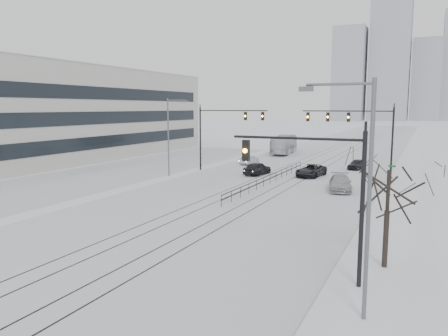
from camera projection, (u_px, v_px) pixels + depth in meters
ground at (45, 292)px, 19.05m from camera, size 500.00×500.00×0.00m
road at (329, 156)px, 72.89m from camera, size 22.00×260.00×0.02m
sidewalk_east at (417, 159)px, 67.23m from camera, size 5.00×260.00×0.16m
curb at (400, 158)px, 68.26m from camera, size 0.10×260.00×0.12m
parking_strip at (141, 167)px, 58.84m from camera, size 14.00×60.00×0.03m
tram_rails at (296, 171)px, 54.94m from camera, size 5.30×180.00×0.01m
office_building at (41, 114)px, 65.40m from camera, size 20.20×62.20×14.11m
skyline at (414, 69)px, 258.29m from camera, size 96.00×48.00×72.00m
traffic_mast_near at (325, 185)px, 19.28m from camera, size 6.10×0.37×7.00m
traffic_mast_ne at (359, 129)px, 46.24m from camera, size 9.60×0.37×8.00m
traffic_mast_nw at (221, 127)px, 54.16m from camera, size 9.10×0.37×8.00m
street_light_east at (361, 185)px, 15.70m from camera, size 2.73×0.25×9.00m
street_light_west at (170, 132)px, 50.37m from camera, size 2.73×0.25×9.00m
bare_tree at (389, 181)px, 20.98m from camera, size 4.40×4.40×6.10m
median_fence at (270, 179)px, 45.90m from camera, size 0.06×24.00×1.00m
street_sign at (392, 173)px, 42.60m from camera, size 0.70×0.06×2.40m
sedan_sb_inner at (257, 168)px, 52.02m from camera, size 2.39×4.70×1.53m
sedan_sb_outer at (249, 160)px, 61.43m from camera, size 1.64×3.87×1.24m
sedan_nb_front at (311, 171)px, 50.65m from camera, size 2.95×5.35×1.42m
sedan_nb_right at (340, 183)px, 42.02m from camera, size 3.05×5.40×1.48m
sedan_nb_far at (357, 164)px, 56.61m from camera, size 2.25×4.07×1.31m
box_truck at (284, 145)px, 75.69m from camera, size 3.87×11.48×3.13m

